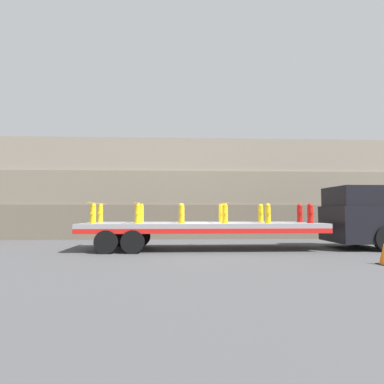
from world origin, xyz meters
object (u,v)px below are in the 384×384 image
fire_hydrant_yellow_near_4 (268,213)px  fire_hydrant_yellow_far_4 (261,213)px  fire_hydrant_yellow_far_1 (141,213)px  fire_hydrant_yellow_far_2 (181,213)px  traffic_cone (384,254)px  fire_hydrant_yellow_near_0 (93,213)px  fire_hydrant_yellow_far_0 (100,213)px  fire_hydrant_yellow_near_1 (138,213)px  flatbed_trailer (190,227)px  fire_hydrant_red_far_5 (300,213)px  truck_cab (360,218)px  fire_hydrant_yellow_near_2 (182,213)px  fire_hydrant_yellow_near_3 (225,213)px  fire_hydrant_yellow_far_3 (221,213)px  fire_hydrant_red_near_5 (310,213)px

fire_hydrant_yellow_near_4 → fire_hydrant_yellow_far_4: same height
fire_hydrant_yellow_far_1 → fire_hydrant_yellow_far_2: same height
traffic_cone → fire_hydrant_yellow_near_0: bearing=161.3°
fire_hydrant_yellow_far_0 → fire_hydrant_yellow_near_1: size_ratio=1.00×
fire_hydrant_yellow_near_0 → fire_hydrant_yellow_near_1: same height
flatbed_trailer → fire_hydrant_yellow_near_0: 4.21m
fire_hydrant_yellow_near_0 → fire_hydrant_red_far_5: same height
truck_cab → fire_hydrant_yellow_near_4: bearing=-172.7°
fire_hydrant_yellow_far_2 → fire_hydrant_yellow_near_4: size_ratio=1.00×
fire_hydrant_yellow_near_0 → fire_hydrant_red_far_5: (9.35, 1.14, 0.00)m
traffic_cone → fire_hydrant_yellow_near_4: bearing=128.2°
traffic_cone → fire_hydrant_yellow_near_2: bearing=151.9°
truck_cab → fire_hydrant_yellow_far_1: truck_cab is taller
fire_hydrant_yellow_far_2 → traffic_cone: (6.46, -4.58, -1.27)m
fire_hydrant_yellow_far_1 → fire_hydrant_yellow_far_4: size_ratio=1.00×
fire_hydrant_yellow_near_2 → fire_hydrant_yellow_near_3: size_ratio=1.00×
fire_hydrant_yellow_near_2 → fire_hydrant_yellow_far_2: same height
fire_hydrant_yellow_near_0 → fire_hydrant_yellow_far_3: same height
fire_hydrant_yellow_near_1 → fire_hydrant_yellow_far_3: bearing=16.9°
truck_cab → fire_hydrant_yellow_far_2: size_ratio=3.27×
fire_hydrant_yellow_far_0 → fire_hydrant_yellow_near_3: same height
fire_hydrant_yellow_near_3 → fire_hydrant_red_near_5: same height
truck_cab → fire_hydrant_yellow_near_3: bearing=-174.8°
fire_hydrant_yellow_near_0 → fire_hydrant_yellow_near_3: size_ratio=1.00×
fire_hydrant_yellow_near_2 → fire_hydrant_yellow_far_3: (1.87, 1.14, 0.00)m
flatbed_trailer → fire_hydrant_yellow_far_1: fire_hydrant_yellow_far_1 is taller
flatbed_trailer → fire_hydrant_yellow_far_2: size_ratio=12.28×
fire_hydrant_yellow_far_4 → fire_hydrant_red_far_5: size_ratio=1.00×
fire_hydrant_yellow_far_1 → fire_hydrant_yellow_near_1: bearing=-90.0°
fire_hydrant_yellow_far_3 → fire_hydrant_red_far_5: same height
fire_hydrant_yellow_far_1 → fire_hydrant_red_near_5: bearing=-8.7°
fire_hydrant_yellow_near_2 → fire_hydrant_yellow_far_1: bearing=148.6°
fire_hydrant_yellow_far_4 → fire_hydrant_yellow_near_1: bearing=-168.5°
fire_hydrant_yellow_near_3 → fire_hydrant_yellow_far_1: bearing=163.1°
fire_hydrant_yellow_near_1 → fire_hydrant_yellow_near_3: 3.74m
fire_hydrant_yellow_near_3 → fire_hydrant_yellow_far_0: bearing=168.5°
fire_hydrant_yellow_near_1 → traffic_cone: size_ratio=1.26×
fire_hydrant_yellow_near_4 → fire_hydrant_yellow_far_0: bearing=171.3°
fire_hydrant_yellow_near_0 → fire_hydrant_red_far_5: size_ratio=1.00×
truck_cab → fire_hydrant_yellow_far_1: bearing=176.8°
fire_hydrant_yellow_near_4 → fire_hydrant_yellow_near_0: bearing=180.0°
fire_hydrant_yellow_near_0 → fire_hydrant_yellow_far_3: size_ratio=1.00×
fire_hydrant_yellow_near_1 → fire_hydrant_red_far_5: bearing=8.7°
fire_hydrant_yellow_near_1 → fire_hydrant_yellow_far_2: bearing=31.4°
fire_hydrant_red_near_5 → fire_hydrant_yellow_far_1: bearing=171.3°
fire_hydrant_yellow_far_2 → fire_hydrant_yellow_near_0: bearing=-163.1°
fire_hydrant_red_far_5 → traffic_cone: 4.83m
fire_hydrant_yellow_far_1 → fire_hydrant_yellow_near_3: size_ratio=1.00×
fire_hydrant_yellow_near_1 → fire_hydrant_red_near_5: bearing=0.0°
truck_cab → fire_hydrant_yellow_far_3: truck_cab is taller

